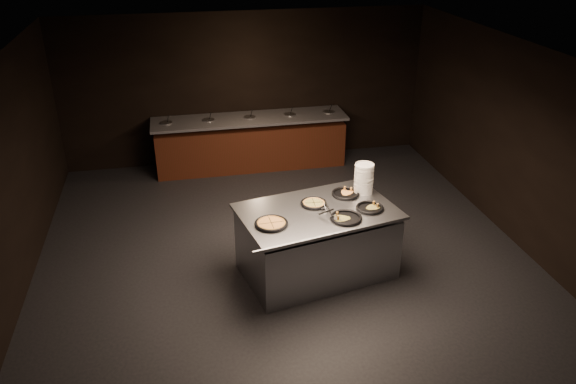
% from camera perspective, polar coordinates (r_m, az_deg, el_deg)
% --- Properties ---
extents(room, '(7.02, 8.02, 2.92)m').
position_cam_1_polar(room, '(7.31, 0.02, 1.95)').
color(room, black).
rests_on(room, ground).
extents(salad_bar, '(3.70, 0.83, 1.18)m').
position_cam_1_polar(salad_bar, '(10.94, -3.81, 4.73)').
color(salad_bar, '#4C1B12').
rests_on(salad_bar, ground).
extents(serving_counter, '(2.24, 1.68, 0.98)m').
position_cam_1_polar(serving_counter, '(7.66, 2.93, -5.21)').
color(serving_counter, silver).
rests_on(serving_counter, ground).
extents(plate_stack, '(0.26, 0.26, 0.42)m').
position_cam_1_polar(plate_stack, '(7.85, 7.72, 1.38)').
color(plate_stack, white).
rests_on(plate_stack, serving_counter).
extents(pan_veggie_whole, '(0.43, 0.43, 0.04)m').
position_cam_1_polar(pan_veggie_whole, '(7.05, -1.71, -3.20)').
color(pan_veggie_whole, black).
rests_on(pan_veggie_whole, serving_counter).
extents(pan_cheese_whole, '(0.36, 0.36, 0.04)m').
position_cam_1_polar(pan_cheese_whole, '(7.54, 2.64, -1.14)').
color(pan_cheese_whole, black).
rests_on(pan_cheese_whole, serving_counter).
extents(pan_cheese_slices_a, '(0.39, 0.39, 0.04)m').
position_cam_1_polar(pan_cheese_slices_a, '(7.83, 5.87, -0.16)').
color(pan_cheese_slices_a, black).
rests_on(pan_cheese_slices_a, serving_counter).
extents(pan_cheese_slices_b, '(0.41, 0.41, 0.04)m').
position_cam_1_polar(pan_cheese_slices_b, '(7.22, 5.92, -2.62)').
color(pan_cheese_slices_b, black).
rests_on(pan_cheese_slices_b, serving_counter).
extents(pan_veggie_slices, '(0.37, 0.37, 0.04)m').
position_cam_1_polar(pan_veggie_slices, '(7.49, 8.31, -1.59)').
color(pan_veggie_slices, black).
rests_on(pan_veggie_slices, serving_counter).
extents(server_left, '(0.11, 0.29, 0.14)m').
position_cam_1_polar(server_left, '(7.35, 3.91, -1.53)').
color(server_left, silver).
rests_on(server_left, serving_counter).
extents(server_right, '(0.30, 0.19, 0.16)m').
position_cam_1_polar(server_right, '(7.17, 4.27, -2.23)').
color(server_right, silver).
rests_on(server_right, serving_counter).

